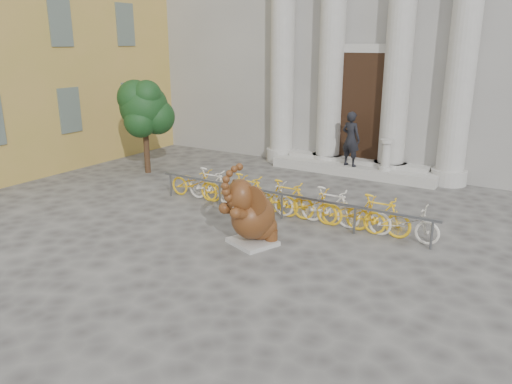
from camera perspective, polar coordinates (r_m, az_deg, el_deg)
The scene contains 9 objects.
ground at distance 10.59m, azimuth -7.95°, elevation -8.94°, with size 80.00×80.00×0.00m, color #474442.
classical_building at distance 23.08m, azimuth 17.20°, elevation 19.64°, with size 22.00×10.70×12.00m.
entrance_steps at distance 18.31m, azimuth 11.07°, elevation 2.63°, with size 6.00×1.20×0.36m, color #A8A59E.
ochre_building at distance 23.38m, azimuth -24.93°, elevation 18.87°, with size 8.00×14.00×12.00m, color tan.
elephant_statue at distance 11.55m, azimuth -0.53°, elevation -2.65°, with size 1.34×1.58×1.99m.
bike_rack at distance 13.50m, azimuth 3.51°, elevation -0.77°, with size 8.19×0.53×1.00m.
tree at distance 18.13m, azimuth -12.64°, elevation 9.28°, with size 1.91×1.75×3.32m.
pedestrian at distance 17.76m, azimuth 10.79°, elevation 5.97°, with size 0.70×0.46×1.92m, color black.
balustrade_post at distance 17.50m, azimuth 14.61°, elevation 3.99°, with size 0.43×0.43×1.06m.
Camera 1 is at (6.21, -7.26, 4.58)m, focal length 35.00 mm.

